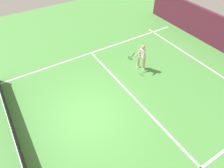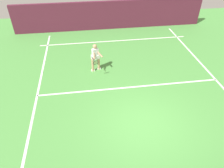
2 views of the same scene
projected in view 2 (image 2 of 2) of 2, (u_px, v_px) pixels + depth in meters
name	position (u px, v px, depth m)	size (l,w,h in m)	color
ground_plane	(144.00, 125.00, 8.52)	(26.39, 26.39, 0.00)	#4C9342
court_back_wall	(110.00, 15.00, 15.67)	(13.94, 0.24, 2.05)	#561E33
baseline_marking	(115.00, 41.00, 14.55)	(9.94, 0.10, 0.01)	white
service_line_marking	(131.00, 87.00, 10.45)	(8.94, 0.10, 0.01)	white
sideline_right_marking	(28.00, 137.00, 8.00)	(0.10, 18.30, 0.01)	white
tennis_player	(95.00, 57.00, 11.14)	(0.67, 1.11, 1.55)	tan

